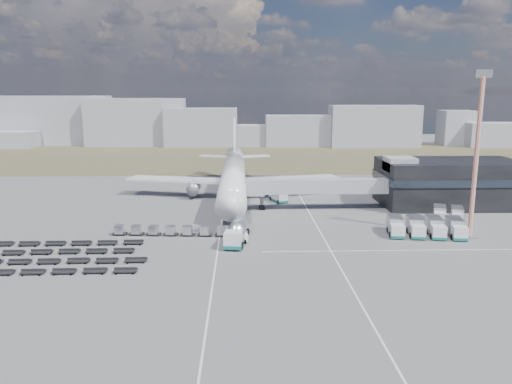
{
  "coord_description": "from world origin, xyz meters",
  "views": [
    {
      "loc": [
        1.85,
        -83.21,
        24.83
      ],
      "look_at": [
        4.93,
        19.94,
        4.0
      ],
      "focal_mm": 35.0,
      "sensor_mm": 36.0,
      "label": 1
    }
  ],
  "objects": [
    {
      "name": "skyline",
      "position": [
        -20.7,
        149.15,
        8.57
      ],
      "size": [
        301.54,
        26.46,
        22.89
      ],
      "color": "#9597A2",
      "rests_on": "ground"
    },
    {
      "name": "floodlight_mast",
      "position": [
        41.38,
        -1.1,
        14.2
      ],
      "size": [
        2.69,
        2.19,
        28.34
      ],
      "rotation": [
        0.0,
        0.0,
        -0.13
      ],
      "color": "#C84120",
      "rests_on": "ground"
    },
    {
      "name": "uld_row",
      "position": [
        -10.62,
        1.45,
        0.95
      ],
      "size": [
        20.64,
        3.05,
        1.6
      ],
      "rotation": [
        0.0,
        0.0,
        -0.07
      ],
      "color": "black",
      "rests_on": "ground"
    },
    {
      "name": "lane_markings",
      "position": [
        9.77,
        3.0,
        0.01
      ],
      "size": [
        47.12,
        110.0,
        0.01
      ],
      "color": "silver",
      "rests_on": "ground"
    },
    {
      "name": "ground",
      "position": [
        0.0,
        0.0,
        0.0
      ],
      "size": [
        420.0,
        420.0,
        0.0
      ],
      "primitive_type": "plane",
      "color": "#565659",
      "rests_on": "ground"
    },
    {
      "name": "baggage_dollies",
      "position": [
        -27.21,
        -10.51,
        0.38
      ],
      "size": [
        29.75,
        15.35,
        0.76
      ],
      "rotation": [
        0.0,
        0.0,
        0.01
      ],
      "color": "black",
      "rests_on": "ground"
    },
    {
      "name": "service_trucks_far",
      "position": [
        41.95,
        9.46,
        1.42
      ],
      "size": [
        7.32,
        7.96,
        2.61
      ],
      "rotation": [
        0.0,
        0.0,
        -0.35
      ],
      "color": "silver",
      "rests_on": "ground"
    },
    {
      "name": "terminal",
      "position": [
        47.77,
        23.96,
        5.25
      ],
      "size": [
        30.4,
        16.4,
        11.0
      ],
      "color": "black",
      "rests_on": "ground"
    },
    {
      "name": "catering_truck",
      "position": [
        10.3,
        28.51,
        1.34
      ],
      "size": [
        4.17,
        6.16,
        2.62
      ],
      "rotation": [
        0.0,
        0.0,
        0.35
      ],
      "color": "silver",
      "rests_on": "ground"
    },
    {
      "name": "pushback_tug",
      "position": [
        1.21,
        -3.0,
        0.73
      ],
      "size": [
        3.53,
        2.37,
        1.47
      ],
      "primitive_type": "cube",
      "rotation": [
        0.0,
        0.0,
        0.18
      ],
      "color": "silver",
      "rests_on": "ground"
    },
    {
      "name": "grass_strip",
      "position": [
        0.0,
        110.0,
        0.01
      ],
      "size": [
        420.0,
        90.0,
        0.01
      ],
      "primitive_type": "cube",
      "color": "#47442A",
      "rests_on": "ground"
    },
    {
      "name": "jet_bridge",
      "position": [
        15.9,
        20.42,
        5.05
      ],
      "size": [
        30.3,
        3.8,
        7.05
      ],
      "color": "#939399",
      "rests_on": "ground"
    },
    {
      "name": "fuel_tanker",
      "position": [
        1.1,
        -2.36,
        1.83
      ],
      "size": [
        4.46,
        11.62,
        3.66
      ],
      "rotation": [
        0.0,
        0.0,
        -0.14
      ],
      "color": "silver",
      "rests_on": "ground"
    },
    {
      "name": "airliner",
      "position": [
        0.0,
        32.38,
        5.29
      ],
      "size": [
        51.59,
        64.53,
        17.62
      ],
      "color": "silver",
      "rests_on": "ground"
    },
    {
      "name": "service_trucks_near",
      "position": [
        34.1,
        0.29,
        1.53
      ],
      "size": [
        13.61,
        8.88,
        2.82
      ],
      "rotation": [
        0.0,
        0.0,
        -0.16
      ],
      "color": "silver",
      "rests_on": "ground"
    }
  ]
}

